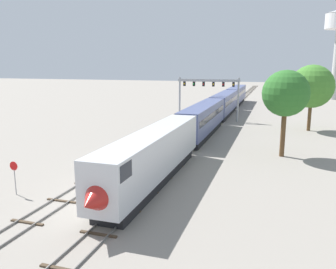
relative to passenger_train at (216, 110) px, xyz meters
name	(u,v)px	position (x,y,z in m)	size (l,w,h in m)	color
ground_plane	(113,197)	(-2.00, -38.36, -2.60)	(400.00, 400.00, 0.00)	gray
track_main	(231,109)	(0.00, 21.64, -2.54)	(2.60, 200.00, 0.16)	slate
track_near	(189,120)	(-5.50, 1.64, -2.54)	(2.60, 160.00, 0.16)	slate
passenger_train	(216,110)	(0.00, 0.00, 0.00)	(3.04, 89.38, 4.80)	silver
signal_gantry	(208,89)	(-2.25, 3.49, 3.54)	(12.10, 0.49, 8.34)	#999BA0
stop_sign	(14,173)	(-10.00, -40.24, -0.73)	(0.76, 0.08, 2.88)	gray
trackside_tree_left	(312,87)	(15.78, -2.28, 4.64)	(6.95, 6.95, 10.74)	brown
trackside_tree_mid	(286,94)	(11.39, -20.61, 4.82)	(5.36, 5.36, 10.16)	brown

